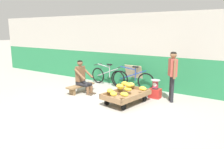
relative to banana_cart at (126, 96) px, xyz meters
name	(u,v)px	position (x,y,z in m)	size (l,w,h in m)	color
ground_plane	(86,110)	(-0.66, -1.09, -0.24)	(80.00, 80.00, 0.00)	#A39E93
back_wall	(138,51)	(-0.66, 2.01, 1.14)	(16.00, 0.30, 2.76)	#287F4C
banana_cart	(126,96)	(0.00, 0.00, 0.00)	(1.06, 1.55, 0.36)	#8E6B47
banana_pile	(125,88)	(-0.05, -0.02, 0.22)	(0.97, 1.47, 0.26)	yellow
low_bench	(81,87)	(-1.92, 0.14, -0.04)	(0.41, 1.12, 0.27)	olive
vendor_seated	(82,77)	(-1.83, 0.14, 0.33)	(0.68, 0.48, 1.14)	brown
plastic_crate	(155,93)	(0.50, 0.99, -0.09)	(0.36, 0.28, 0.30)	red
weighing_scale	(155,84)	(0.50, 0.99, 0.21)	(0.30, 0.30, 0.29)	#28282D
bicycle_near_left	(108,76)	(-1.74, 1.54, 0.11)	(1.66, 0.48, 0.86)	black
bicycle_far_left	(133,79)	(-0.65, 1.61, 0.11)	(1.66, 0.48, 0.86)	black
sign_board	(134,76)	(-0.71, 1.85, 0.19)	(0.70, 0.30, 0.86)	#C6B289
customer_adult	(173,71)	(1.06, 0.91, 0.71)	(0.34, 0.42, 1.53)	#232328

